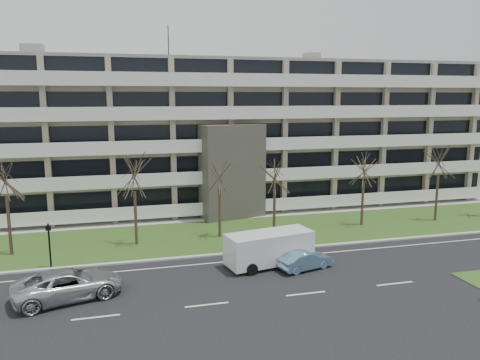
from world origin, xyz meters
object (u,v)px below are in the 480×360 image
object	(u,v)px
silver_pickup	(68,284)
white_van	(270,246)
pedestrian_signal	(49,240)
blue_sedan	(305,260)

from	to	relation	value
silver_pickup	white_van	world-z (taller)	white_van
silver_pickup	white_van	distance (m)	13.25
white_van	pedestrian_signal	xyz separation A→B (m)	(-14.72, 3.24, 0.60)
pedestrian_signal	white_van	bearing A→B (deg)	6.92
silver_pickup	blue_sedan	world-z (taller)	silver_pickup
silver_pickup	pedestrian_signal	xyz separation A→B (m)	(-1.68, 5.48, 1.14)
blue_sedan	pedestrian_signal	size ratio (longest dim) A/B	1.23
silver_pickup	blue_sedan	xyz separation A→B (m)	(15.10, 0.86, -0.22)
silver_pickup	pedestrian_signal	size ratio (longest dim) A/B	1.97
pedestrian_signal	blue_sedan	bearing A→B (deg)	3.96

